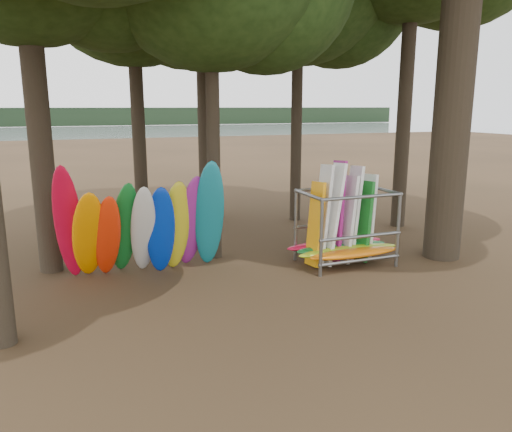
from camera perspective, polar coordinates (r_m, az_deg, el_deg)
name	(u,v)px	position (r m, az deg, el deg)	size (l,w,h in m)	color
ground	(301,281)	(12.64, 5.14, -7.37)	(120.00, 120.00, 0.00)	#47331E
lake	(105,139)	(70.98, -16.87, 8.45)	(160.00, 160.00, 0.00)	gray
far_shore	(86,117)	(120.79, -18.81, 10.70)	(160.00, 4.00, 4.00)	black
kayak_row	(144,228)	(12.85, -12.66, -1.29)	(4.34, 2.04, 3.15)	red
storage_rack	(345,229)	(13.91, 10.16, -1.53)	(3.04, 1.56, 2.84)	slate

